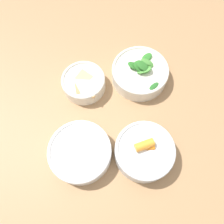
% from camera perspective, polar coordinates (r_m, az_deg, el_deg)
% --- Properties ---
extents(ground_plane, '(10.00, 10.00, 0.00)m').
position_cam_1_polar(ground_plane, '(1.41, -2.96, -11.43)').
color(ground_plane, gray).
extents(dining_table, '(1.21, 0.95, 0.76)m').
position_cam_1_polar(dining_table, '(0.78, -5.25, -2.10)').
color(dining_table, '#99724C').
rests_on(dining_table, ground_plane).
extents(bowl_carrots, '(0.16, 0.16, 0.08)m').
position_cam_1_polar(bowl_carrots, '(0.61, 8.31, -10.11)').
color(bowl_carrots, silver).
rests_on(bowl_carrots, dining_table).
extents(bowl_greens, '(0.18, 0.18, 0.08)m').
position_cam_1_polar(bowl_greens, '(0.71, 7.33, 10.12)').
color(bowl_greens, silver).
rests_on(bowl_greens, dining_table).
extents(bowl_beans_hotdog, '(0.17, 0.17, 0.05)m').
position_cam_1_polar(bowl_beans_hotdog, '(0.61, -8.24, -10.38)').
color(bowl_beans_hotdog, white).
rests_on(bowl_beans_hotdog, dining_table).
extents(bowl_cookies, '(0.13, 0.13, 0.05)m').
position_cam_1_polar(bowl_cookies, '(0.69, -7.39, 7.60)').
color(bowl_cookies, silver).
rests_on(bowl_cookies, dining_table).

